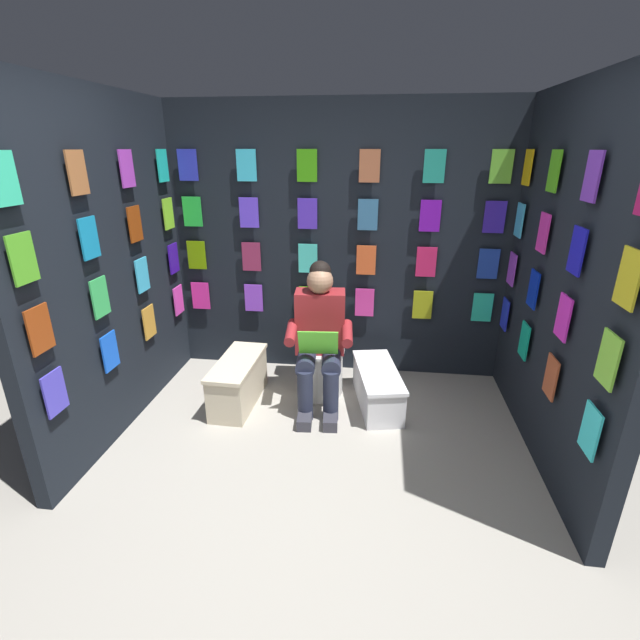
{
  "coord_description": "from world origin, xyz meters",
  "views": [
    {
      "loc": [
        -0.36,
        1.88,
        2.02
      ],
      "look_at": [
        0.03,
        -1.15,
        0.85
      ],
      "focal_mm": 25.34,
      "sensor_mm": 36.0,
      "label": 1
    }
  ],
  "objects_px": {
    "person_reading": "(319,337)",
    "comic_longbox_near": "(377,387)",
    "comic_longbox_far": "(238,381)",
    "toilet": "(321,355)"
  },
  "relations": [
    {
      "from": "comic_longbox_near",
      "to": "comic_longbox_far",
      "type": "relative_size",
      "value": 1.08
    },
    {
      "from": "person_reading",
      "to": "comic_longbox_far",
      "type": "xyz_separation_m",
      "value": [
        0.67,
        0.09,
        -0.41
      ]
    },
    {
      "from": "comic_longbox_near",
      "to": "toilet",
      "type": "bearing_deg",
      "value": -33.64
    },
    {
      "from": "toilet",
      "to": "comic_longbox_near",
      "type": "distance_m",
      "value": 0.56
    },
    {
      "from": "person_reading",
      "to": "comic_longbox_far",
      "type": "distance_m",
      "value": 0.79
    },
    {
      "from": "toilet",
      "to": "comic_longbox_far",
      "type": "relative_size",
      "value": 1.01
    },
    {
      "from": "comic_longbox_near",
      "to": "comic_longbox_far",
      "type": "bearing_deg",
      "value": -5.95
    },
    {
      "from": "toilet",
      "to": "comic_longbox_far",
      "type": "height_order",
      "value": "toilet"
    },
    {
      "from": "person_reading",
      "to": "comic_longbox_near",
      "type": "xyz_separation_m",
      "value": [
        -0.48,
        -0.02,
        -0.44
      ]
    },
    {
      "from": "comic_longbox_far",
      "to": "comic_longbox_near",
      "type": "bearing_deg",
      "value": -172.41
    }
  ]
}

